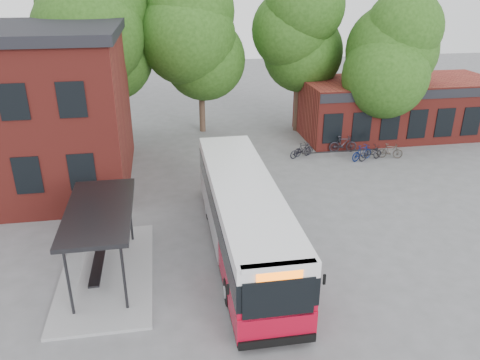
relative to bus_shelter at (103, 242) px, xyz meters
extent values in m
plane|color=#5E5E60|center=(4.50, 1.00, -1.45)|extent=(100.00, 100.00, 0.00)
imported|color=black|center=(11.18, 11.29, -1.01)|extent=(1.78, 1.19, 0.88)
imported|color=#23222C|center=(11.43, 11.48, -1.00)|extent=(1.55, 0.85, 0.90)
imported|color=#26242C|center=(14.22, 11.77, -0.89)|extent=(1.91, 0.72, 1.12)
imported|color=navy|center=(14.86, 10.11, -0.94)|extent=(1.75, 1.12, 1.02)
imported|color=black|center=(15.38, 10.05, -0.98)|extent=(1.90, 1.13, 0.94)
imported|color=#3F3933|center=(16.78, 10.16, -0.97)|extent=(1.68, 0.90, 0.97)
camera|label=1|loc=(2.54, -16.00, 9.23)|focal=35.00mm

